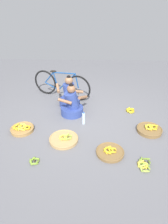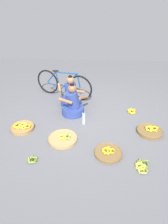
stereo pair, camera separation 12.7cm
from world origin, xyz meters
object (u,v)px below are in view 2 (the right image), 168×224
loose_bananas_back_center (32,160)px  loose_bananas_front_center (132,111)px  bicycle_leaning (63,84)px  loose_bananas_back_left (142,166)px  banana_basket_near_bicycle (150,131)px  banana_basket_front_right (63,139)px  vendor_woman_front (73,105)px  water_bottle (84,118)px  vendor_woman_behind (71,96)px  banana_basket_mid_left (23,127)px  banana_basket_back_right (108,153)px

loose_bananas_back_center → loose_bananas_front_center: bearing=43.1°
bicycle_leaning → loose_bananas_back_left: size_ratio=4.75×
banana_basket_near_bicycle → loose_bananas_back_left: size_ratio=1.51×
banana_basket_front_right → loose_bananas_back_center: (-0.42, -0.58, -0.02)m
loose_bananas_back_left → loose_bananas_front_center: (0.07, 1.76, 0.00)m
loose_bananas_front_center → vendor_woman_front: bearing=-173.3°
banana_basket_near_bicycle → water_bottle: size_ratio=1.77×
vendor_woman_behind → loose_bananas_back_left: 2.49m
banana_basket_mid_left → loose_bananas_back_center: size_ratio=2.43×
banana_basket_near_bicycle → loose_bananas_back_center: banana_basket_near_bicycle is taller
banana_basket_mid_left → bicycle_leaning: bearing=70.4°
bicycle_leaning → banana_basket_near_bicycle: bearing=-37.7°
banana_basket_mid_left → loose_bananas_front_center: (2.35, 0.88, -0.02)m
vendor_woman_front → banana_basket_front_right: size_ratio=1.38×
vendor_woman_behind → bicycle_leaning: bearing=119.1°
vendor_woman_front → banana_basket_front_right: (-0.06, -1.01, -0.20)m
loose_bananas_back_left → loose_bananas_front_center: loose_bananas_front_center is taller
loose_bananas_back_center → water_bottle: bearing=57.0°
banana_basket_mid_left → loose_bananas_back_center: (0.48, -0.87, -0.02)m
banana_basket_mid_left → banana_basket_front_right: banana_basket_mid_left is taller
banana_basket_near_bicycle → banana_basket_mid_left: banana_basket_near_bicycle is taller
vendor_woman_behind → loose_bananas_front_center: vendor_woman_behind is taller
loose_bananas_front_center → banana_basket_near_bicycle: bearing=-72.2°
banana_basket_back_right → loose_bananas_back_left: (0.53, -0.28, -0.01)m
banana_basket_near_bicycle → water_bottle: 1.38m
bicycle_leaning → banana_basket_back_right: size_ratio=3.24×
bicycle_leaning → water_bottle: size_ratio=5.57×
vendor_woman_front → banana_basket_back_right: size_ratio=1.55×
banana_basket_front_right → loose_bananas_back_left: (1.38, -0.59, -0.01)m
vendor_woman_behind → banana_basket_mid_left: vendor_woman_behind is taller
vendor_woman_front → banana_basket_back_right: (0.79, -1.33, -0.21)m
banana_basket_mid_left → loose_bananas_front_center: banana_basket_mid_left is taller
banana_basket_mid_left → loose_bananas_back_left: banana_basket_mid_left is taller
banana_basket_near_bicycle → banana_basket_back_right: bearing=-141.1°
banana_basket_back_right → loose_bananas_back_center: banana_basket_back_right is taller
banana_basket_near_bicycle → water_bottle: (-1.36, 0.23, 0.09)m
vendor_woman_front → loose_bananas_back_left: 2.08m
loose_bananas_back_center → loose_bananas_front_center: (1.87, 1.75, 0.00)m
banana_basket_mid_left → loose_bananas_back_left: (2.27, -0.88, -0.02)m
banana_basket_mid_left → banana_basket_back_right: 1.85m
vendor_woman_front → banana_basket_front_right: vendor_woman_front is taller
bicycle_leaning → banana_basket_mid_left: bearing=-109.6°
bicycle_leaning → loose_bananas_front_center: size_ratio=6.40×
vendor_woman_behind → banana_basket_front_right: size_ratio=1.43×
loose_bananas_back_left → banana_basket_back_right: bearing=152.4°
banana_basket_front_right → bicycle_leaning: bearing=99.2°
banana_basket_front_right → loose_bananas_back_left: bearing=-23.2°
banana_basket_mid_left → banana_basket_back_right: size_ratio=0.95×
vendor_woman_front → banana_basket_near_bicycle: size_ratio=1.51×
banana_basket_near_bicycle → banana_basket_mid_left: bearing=-178.2°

